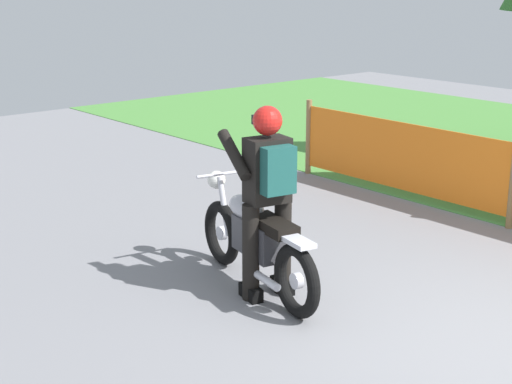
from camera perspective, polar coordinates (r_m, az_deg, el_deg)
motorcycle_lead at (r=6.86m, az=-0.07°, el=-3.51°), size 1.99×0.70×0.95m
rider_lead at (r=6.53m, az=0.87°, el=0.00°), size 0.74×0.63×1.69m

